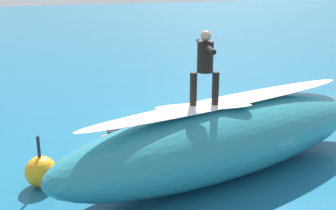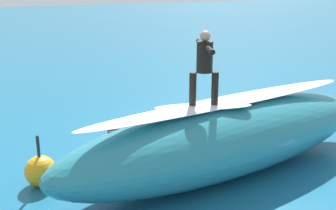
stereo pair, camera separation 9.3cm
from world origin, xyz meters
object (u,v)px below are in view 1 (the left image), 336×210
(surfer_paddling, at_px, (138,127))
(surfboard_paddling, at_px, (142,132))
(buoy_marker, at_px, (41,171))
(surfboard_riding, at_px, (204,106))
(surfer_riding, at_px, (205,62))

(surfer_paddling, bearing_deg, surfboard_paddling, 0.00)
(surfboard_paddling, relative_size, buoy_marker, 2.05)
(surfboard_riding, distance_m, surfer_paddling, 3.67)
(surfer_paddling, distance_m, buoy_marker, 3.73)
(surfer_paddling, bearing_deg, buoy_marker, -138.52)
(surfboard_riding, bearing_deg, surfboard_paddling, -68.78)
(surfer_riding, height_order, surfer_paddling, surfer_riding)
(buoy_marker, bearing_deg, surfer_paddling, -144.46)
(surfboard_paddling, height_order, buoy_marker, buoy_marker)
(surfer_paddling, bearing_deg, surfer_riding, -77.42)
(surfboard_paddling, bearing_deg, buoy_marker, -139.70)
(surfboard_riding, distance_m, surfer_riding, 0.97)
(surfer_riding, xyz_separation_m, buoy_marker, (3.42, -1.15, -2.38))
(surfboard_riding, relative_size, surfer_riding, 1.34)
(surfboard_paddling, xyz_separation_m, surfer_paddling, (0.12, -0.01, 0.17))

